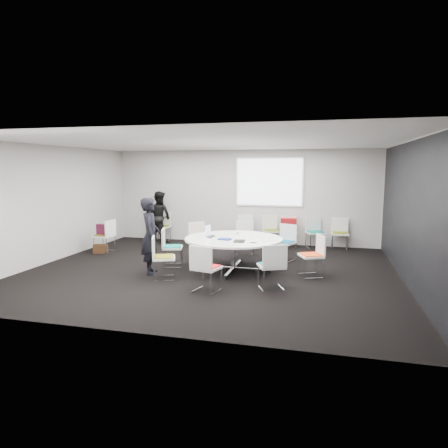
% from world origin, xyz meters
% --- Properties ---
extents(room_shell, '(8.08, 7.08, 2.88)m').
position_xyz_m(room_shell, '(0.09, 0.00, 1.40)').
color(room_shell, black).
rests_on(room_shell, ground).
extents(conference_table, '(2.15, 2.15, 0.73)m').
position_xyz_m(conference_table, '(0.48, 0.17, 0.53)').
color(conference_table, silver).
rests_on(conference_table, ground).
extents(projection_screen, '(1.90, 0.03, 1.35)m').
position_xyz_m(projection_screen, '(0.80, 3.46, 1.85)').
color(projection_screen, white).
rests_on(projection_screen, room_shell).
extents(chair_ring_a, '(0.59, 0.60, 0.88)m').
position_xyz_m(chair_ring_a, '(2.17, 0.07, 0.28)').
color(chair_ring_a, silver).
rests_on(chair_ring_a, ground).
extents(chair_ring_b, '(0.59, 0.59, 0.88)m').
position_xyz_m(chair_ring_b, '(1.48, 1.41, 0.28)').
color(chair_ring_b, silver).
rests_on(chair_ring_b, ground).
extents(chair_ring_c, '(0.55, 0.54, 0.88)m').
position_xyz_m(chair_ring_c, '(0.43, 1.70, 0.28)').
color(chair_ring_c, silver).
rests_on(chair_ring_c, ground).
extents(chair_ring_d, '(0.64, 0.64, 0.88)m').
position_xyz_m(chair_ring_d, '(-0.66, 1.28, 0.28)').
color(chair_ring_d, silver).
rests_on(chair_ring_d, ground).
extents(chair_ring_e, '(0.56, 0.57, 0.88)m').
position_xyz_m(chair_ring_e, '(-0.98, 0.18, 0.28)').
color(chair_ring_e, silver).
rests_on(chair_ring_e, ground).
extents(chair_ring_f, '(0.58, 0.59, 0.88)m').
position_xyz_m(chair_ring_f, '(-0.76, -0.87, 0.28)').
color(chair_ring_f, silver).
rests_on(chair_ring_f, ground).
extents(chair_ring_g, '(0.55, 0.54, 0.88)m').
position_xyz_m(chair_ring_g, '(0.34, -1.47, 0.28)').
color(chair_ring_g, silver).
rests_on(chair_ring_g, ground).
extents(chair_ring_h, '(0.60, 0.60, 0.88)m').
position_xyz_m(chair_ring_h, '(1.48, -1.03, 0.28)').
color(chair_ring_h, silver).
rests_on(chair_ring_h, ground).
extents(chair_back_a, '(0.52, 0.51, 0.88)m').
position_xyz_m(chair_back_a, '(0.15, 3.13, 0.28)').
color(chair_back_a, silver).
rests_on(chair_back_a, ground).
extents(chair_back_b, '(0.60, 0.59, 0.88)m').
position_xyz_m(chair_back_b, '(0.92, 3.16, 0.28)').
color(chair_back_b, silver).
rests_on(chair_back_b, ground).
extents(chair_back_c, '(0.54, 0.53, 0.88)m').
position_xyz_m(chair_back_c, '(1.43, 3.13, 0.28)').
color(chair_back_c, silver).
rests_on(chair_back_c, ground).
extents(chair_back_d, '(0.59, 0.58, 0.88)m').
position_xyz_m(chair_back_d, '(2.16, 3.16, 0.28)').
color(chair_back_d, silver).
rests_on(chair_back_d, ground).
extents(chair_back_e, '(0.47, 0.46, 0.88)m').
position_xyz_m(chair_back_e, '(2.84, 3.16, 0.28)').
color(chair_back_e, silver).
rests_on(chair_back_e, ground).
extents(chair_spare_left, '(0.49, 0.50, 0.88)m').
position_xyz_m(chair_spare_left, '(-3.33, 1.21, 0.28)').
color(chair_spare_left, silver).
rests_on(chair_spare_left, ground).
extents(chair_person_back, '(0.47, 0.45, 0.88)m').
position_xyz_m(chair_person_back, '(-2.50, 3.17, 0.28)').
color(chair_person_back, silver).
rests_on(chair_person_back, ground).
extents(person_main, '(0.58, 0.70, 1.64)m').
position_xyz_m(person_main, '(-1.19, -0.52, 0.82)').
color(person_main, black).
rests_on(person_main, ground).
extents(person_back, '(0.93, 0.84, 1.56)m').
position_xyz_m(person_back, '(-2.50, 3.00, 0.78)').
color(person_back, black).
rests_on(person_back, ground).
extents(laptop, '(0.22, 0.32, 0.02)m').
position_xyz_m(laptop, '(-0.00, 0.16, 0.74)').
color(laptop, '#333338').
rests_on(laptop, conference_table).
extents(laptop_lid, '(0.04, 0.30, 0.22)m').
position_xyz_m(laptop_lid, '(-0.15, 0.28, 0.86)').
color(laptop_lid, silver).
rests_on(laptop_lid, conference_table).
extents(notebook_black, '(0.25, 0.32, 0.02)m').
position_xyz_m(notebook_black, '(0.69, -0.22, 0.74)').
color(notebook_black, black).
rests_on(notebook_black, conference_table).
extents(tablet_folio, '(0.30, 0.26, 0.03)m').
position_xyz_m(tablet_folio, '(0.34, -0.08, 0.74)').
color(tablet_folio, navy).
rests_on(tablet_folio, conference_table).
extents(papers_right, '(0.33, 0.25, 0.00)m').
position_xyz_m(papers_right, '(0.96, 0.38, 0.73)').
color(papers_right, silver).
rests_on(papers_right, conference_table).
extents(papers_front, '(0.34, 0.28, 0.00)m').
position_xyz_m(papers_front, '(1.27, 0.02, 0.73)').
color(papers_front, silver).
rests_on(papers_front, conference_table).
extents(cup, '(0.08, 0.08, 0.09)m').
position_xyz_m(cup, '(0.47, 0.58, 0.78)').
color(cup, white).
rests_on(cup, conference_table).
extents(phone, '(0.15, 0.11, 0.01)m').
position_xyz_m(phone, '(1.00, -0.29, 0.73)').
color(phone, black).
rests_on(phone, conference_table).
extents(maroon_bag, '(0.41, 0.17, 0.28)m').
position_xyz_m(maroon_bag, '(-3.34, 1.21, 0.62)').
color(maroon_bag, '#50152D').
rests_on(maroon_bag, chair_spare_left).
extents(brown_bag, '(0.38, 0.22, 0.24)m').
position_xyz_m(brown_bag, '(-3.37, 1.04, 0.12)').
color(brown_bag, '#3C2313').
rests_on(brown_bag, ground).
extents(red_jacket, '(0.45, 0.18, 0.36)m').
position_xyz_m(red_jacket, '(1.44, 2.91, 0.70)').
color(red_jacket, '#B1151A').
rests_on(red_jacket, chair_back_c).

